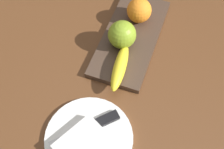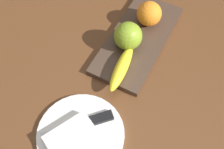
{
  "view_description": "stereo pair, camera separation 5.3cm",
  "coord_description": "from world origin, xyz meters",
  "px_view_note": "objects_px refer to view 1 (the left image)",
  "views": [
    {
      "loc": [
        0.55,
        0.12,
        0.68
      ],
      "look_at": [
        0.19,
        -0.02,
        0.05
      ],
      "focal_mm": 45.99,
      "sensor_mm": 36.0,
      "label": 1
    },
    {
      "loc": [
        0.53,
        0.16,
        0.68
      ],
      "look_at": [
        0.19,
        -0.02,
        0.05
      ],
      "focal_mm": 45.99,
      "sensor_mm": 36.0,
      "label": 2
    }
  ],
  "objects_px": {
    "apple": "(122,35)",
    "orange_near_apple": "(139,10)",
    "dinner_plate": "(89,138)",
    "knife": "(95,124)",
    "folded_napkin": "(84,146)",
    "banana": "(120,67)",
    "fruit_tray": "(131,37)"
  },
  "relations": [
    {
      "from": "apple",
      "to": "orange_near_apple",
      "type": "relative_size",
      "value": 1.08
    },
    {
      "from": "dinner_plate",
      "to": "orange_near_apple",
      "type": "bearing_deg",
      "value": 179.77
    },
    {
      "from": "orange_near_apple",
      "to": "knife",
      "type": "bearing_deg",
      "value": 0.34
    },
    {
      "from": "orange_near_apple",
      "to": "dinner_plate",
      "type": "bearing_deg",
      "value": -0.23
    },
    {
      "from": "orange_near_apple",
      "to": "folded_napkin",
      "type": "xyz_separation_m",
      "value": [
        0.42,
        -0.0,
        -0.03
      ]
    },
    {
      "from": "apple",
      "to": "dinner_plate",
      "type": "bearing_deg",
      "value": 3.11
    },
    {
      "from": "banana",
      "to": "dinner_plate",
      "type": "distance_m",
      "value": 0.2
    },
    {
      "from": "banana",
      "to": "dinner_plate",
      "type": "bearing_deg",
      "value": 171.41
    },
    {
      "from": "apple",
      "to": "folded_napkin",
      "type": "xyz_separation_m",
      "value": [
        0.32,
        0.02,
        -0.03
      ]
    },
    {
      "from": "apple",
      "to": "folded_napkin",
      "type": "distance_m",
      "value": 0.32
    },
    {
      "from": "fruit_tray",
      "to": "folded_napkin",
      "type": "distance_m",
      "value": 0.36
    },
    {
      "from": "orange_near_apple",
      "to": "knife",
      "type": "distance_m",
      "value": 0.37
    },
    {
      "from": "banana",
      "to": "folded_napkin",
      "type": "relative_size",
      "value": 1.3
    },
    {
      "from": "apple",
      "to": "dinner_plate",
      "type": "xyz_separation_m",
      "value": [
        0.29,
        0.02,
        -0.05
      ]
    },
    {
      "from": "apple",
      "to": "knife",
      "type": "xyz_separation_m",
      "value": [
        0.26,
        0.02,
        -0.04
      ]
    },
    {
      "from": "dinner_plate",
      "to": "knife",
      "type": "relative_size",
      "value": 1.48
    },
    {
      "from": "apple",
      "to": "dinner_plate",
      "type": "height_order",
      "value": "apple"
    },
    {
      "from": "apple",
      "to": "folded_napkin",
      "type": "relative_size",
      "value": 0.68
    },
    {
      "from": "apple",
      "to": "dinner_plate",
      "type": "distance_m",
      "value": 0.3
    },
    {
      "from": "dinner_plate",
      "to": "folded_napkin",
      "type": "relative_size",
      "value": 1.83
    },
    {
      "from": "banana",
      "to": "folded_napkin",
      "type": "height_order",
      "value": "banana"
    },
    {
      "from": "banana",
      "to": "orange_near_apple",
      "type": "distance_m",
      "value": 0.2
    },
    {
      "from": "banana",
      "to": "knife",
      "type": "xyz_separation_m",
      "value": [
        0.17,
        -0.01,
        -0.02
      ]
    },
    {
      "from": "dinner_plate",
      "to": "fruit_tray",
      "type": "bearing_deg",
      "value": 180.0
    },
    {
      "from": "orange_near_apple",
      "to": "folded_napkin",
      "type": "relative_size",
      "value": 0.63
    },
    {
      "from": "banana",
      "to": "dinner_plate",
      "type": "height_order",
      "value": "banana"
    },
    {
      "from": "fruit_tray",
      "to": "knife",
      "type": "relative_size",
      "value": 2.35
    },
    {
      "from": "orange_near_apple",
      "to": "dinner_plate",
      "type": "height_order",
      "value": "orange_near_apple"
    },
    {
      "from": "banana",
      "to": "folded_napkin",
      "type": "distance_m",
      "value": 0.23
    },
    {
      "from": "dinner_plate",
      "to": "folded_napkin",
      "type": "xyz_separation_m",
      "value": [
        0.03,
        0.0,
        0.02
      ]
    },
    {
      "from": "apple",
      "to": "dinner_plate",
      "type": "relative_size",
      "value": 0.37
    },
    {
      "from": "apple",
      "to": "banana",
      "type": "xyz_separation_m",
      "value": [
        0.09,
        0.02,
        -0.02
      ]
    }
  ]
}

